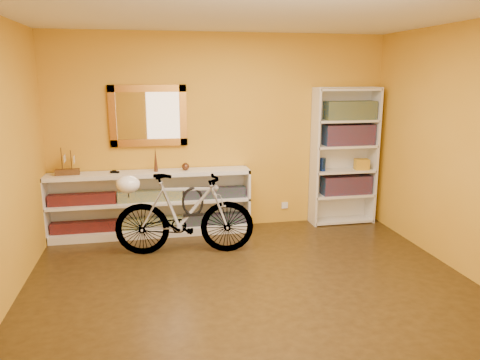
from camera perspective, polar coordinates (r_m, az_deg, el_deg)
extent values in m
cube|color=black|center=(4.63, 1.71, -13.54)|extent=(4.50, 4.00, 0.01)
cube|color=silver|center=(4.18, 1.96, 20.41)|extent=(4.50, 4.00, 0.01)
cube|color=orange|center=(6.16, -2.34, 5.85)|extent=(4.50, 0.01, 2.60)
cube|color=orange|center=(5.20, 26.88, 3.13)|extent=(0.01, 4.00, 2.60)
cube|color=#92571A|center=(6.03, -11.35, 7.84)|extent=(0.98, 0.06, 0.78)
cube|color=silver|center=(6.55, 5.58, -3.15)|extent=(0.09, 0.02, 0.09)
cube|color=black|center=(6.14, -10.97, -5.24)|extent=(2.50, 0.13, 0.14)
cube|color=navy|center=(6.03, -11.11, -1.95)|extent=(2.50, 0.13, 0.14)
imported|color=black|center=(6.00, -15.32, 0.85)|extent=(0.00, 0.00, 0.00)
cone|color=#4F2D1B|center=(5.95, -10.47, 2.54)|extent=(0.05, 0.05, 0.31)
sphere|color=#4F2D1B|center=(5.99, -6.80, 1.66)|extent=(0.10, 0.10, 0.10)
cube|color=maroon|center=(6.64, 13.06, -0.59)|extent=(0.70, 0.22, 0.26)
cube|color=maroon|center=(6.51, 13.38, 5.49)|extent=(0.70, 0.22, 0.28)
cube|color=navy|center=(6.48, 13.54, 8.43)|extent=(0.70, 0.22, 0.25)
cylinder|color=navy|center=(6.41, 10.26, 1.92)|extent=(0.08, 0.08, 0.18)
cube|color=maroon|center=(6.41, 11.35, 8.23)|extent=(0.19, 0.19, 0.19)
cube|color=gold|center=(6.63, 14.91, 1.89)|extent=(0.21, 0.15, 0.15)
imported|color=silver|center=(5.37, -6.90, -4.21)|extent=(0.60, 1.68, 0.97)
ellipsoid|color=white|center=(5.34, -13.77, -0.52)|extent=(0.27, 0.26, 0.20)
torus|color=black|center=(5.33, -5.90, -2.70)|extent=(0.25, 0.03, 0.25)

